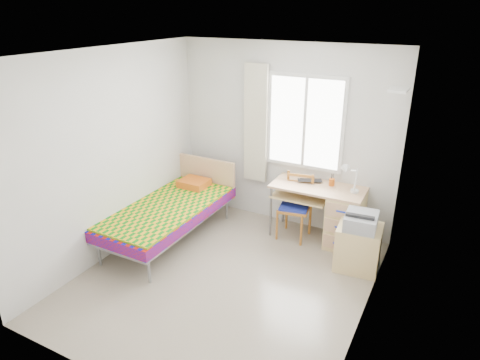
{
  "coord_description": "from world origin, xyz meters",
  "views": [
    {
      "loc": [
        2.16,
        -3.69,
        3.03
      ],
      "look_at": [
        -0.08,
        0.55,
        1.06
      ],
      "focal_mm": 32.0,
      "sensor_mm": 36.0,
      "label": 1
    }
  ],
  "objects_px": {
    "chair": "(296,202)",
    "printer": "(361,221)",
    "cabinet": "(358,247)",
    "bed": "(171,209)",
    "desk": "(340,215)"
  },
  "relations": [
    {
      "from": "cabinet",
      "to": "printer",
      "type": "relative_size",
      "value": 1.24
    },
    {
      "from": "bed",
      "to": "chair",
      "type": "bearing_deg",
      "value": 30.47
    },
    {
      "from": "chair",
      "to": "printer",
      "type": "distance_m",
      "value": 1.06
    },
    {
      "from": "desk",
      "to": "printer",
      "type": "distance_m",
      "value": 0.66
    },
    {
      "from": "printer",
      "to": "cabinet",
      "type": "bearing_deg",
      "value": 98.3
    },
    {
      "from": "bed",
      "to": "cabinet",
      "type": "bearing_deg",
      "value": 11.31
    },
    {
      "from": "chair",
      "to": "cabinet",
      "type": "height_order",
      "value": "chair"
    },
    {
      "from": "bed",
      "to": "desk",
      "type": "height_order",
      "value": "bed"
    },
    {
      "from": "desk",
      "to": "cabinet",
      "type": "height_order",
      "value": "desk"
    },
    {
      "from": "bed",
      "to": "printer",
      "type": "distance_m",
      "value": 2.51
    },
    {
      "from": "cabinet",
      "to": "printer",
      "type": "bearing_deg",
      "value": -82.14
    },
    {
      "from": "bed",
      "to": "desk",
      "type": "xyz_separation_m",
      "value": [
        2.09,
        0.93,
        -0.01
      ]
    },
    {
      "from": "desk",
      "to": "printer",
      "type": "relative_size",
      "value": 2.74
    },
    {
      "from": "chair",
      "to": "cabinet",
      "type": "bearing_deg",
      "value": -32.86
    },
    {
      "from": "cabinet",
      "to": "bed",
      "type": "bearing_deg",
      "value": -174.79
    }
  ]
}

